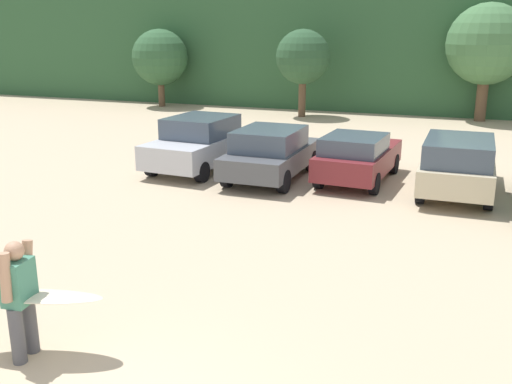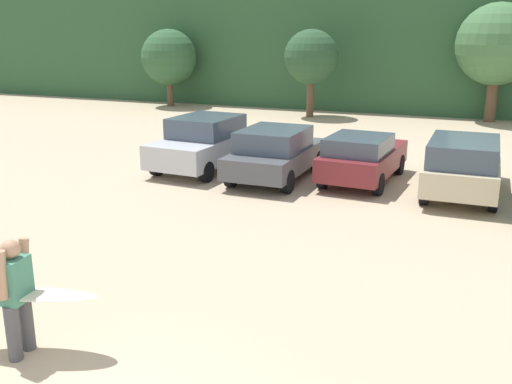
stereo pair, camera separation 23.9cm
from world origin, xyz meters
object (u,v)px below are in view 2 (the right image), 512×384
object	(u,v)px
parked_car_silver	(205,143)
surfboard_cream	(29,294)
parked_car_maroon	(362,157)
person_adult	(15,291)
parked_car_champagne	(463,164)
parked_car_dark_gray	(275,153)

from	to	relation	value
parked_car_silver	surfboard_cream	world-z (taller)	parked_car_silver
surfboard_cream	parked_car_maroon	bearing A→B (deg)	-117.89
parked_car_maroon	parked_car_silver	bearing A→B (deg)	96.33
parked_car_silver	parked_car_maroon	xyz separation A→B (m)	(5.04, 0.23, -0.10)
parked_car_silver	person_adult	bearing A→B (deg)	-162.46
parked_car_champagne	parked_car_silver	bearing A→B (deg)	89.33
parked_car_dark_gray	person_adult	world-z (taller)	person_adult
parked_car_silver	parked_car_champagne	world-z (taller)	parked_car_silver
parked_car_maroon	surfboard_cream	distance (m)	11.22
parked_car_maroon	person_adult	bearing A→B (deg)	171.36
parked_car_champagne	person_adult	size ratio (longest dim) A/B	2.68
parked_car_maroon	parked_car_dark_gray	bearing A→B (deg)	107.73
parked_car_silver	surfboard_cream	xyz separation A→B (m)	(2.69, -10.74, 0.02)
parked_car_silver	person_adult	xyz separation A→B (m)	(2.60, -10.88, 0.11)
parked_car_silver	parked_car_maroon	size ratio (longest dim) A/B	1.04
parked_car_silver	person_adult	distance (m)	11.19
parked_car_champagne	surfboard_cream	bearing A→B (deg)	154.12
parked_car_silver	surfboard_cream	size ratio (longest dim) A/B	2.06
parked_car_silver	parked_car_maroon	distance (m)	5.04
parked_car_champagne	surfboard_cream	world-z (taller)	parked_car_champagne
parked_car_silver	surfboard_cream	distance (m)	11.07
parked_car_maroon	person_adult	world-z (taller)	person_adult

